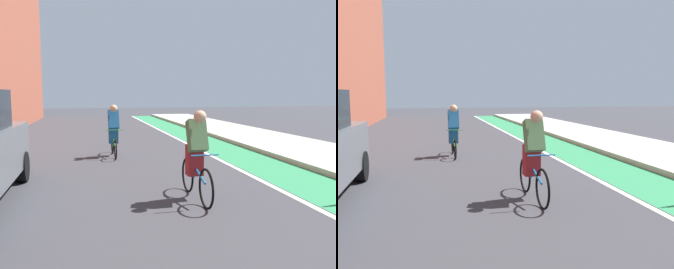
% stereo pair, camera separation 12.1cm
% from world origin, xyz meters
% --- Properties ---
extents(ground_plane, '(77.28, 77.28, 0.00)m').
position_xyz_m(ground_plane, '(0.00, 13.56, 0.00)').
color(ground_plane, '#38383D').
extents(bike_lane_paint, '(1.60, 35.13, 0.00)m').
position_xyz_m(bike_lane_paint, '(3.55, 15.56, 0.00)').
color(bike_lane_paint, '#2D8451').
rests_on(bike_lane_paint, ground).
extents(lane_divider_stripe, '(0.12, 35.13, 0.00)m').
position_xyz_m(lane_divider_stripe, '(2.65, 15.56, 0.00)').
color(lane_divider_stripe, white).
rests_on(lane_divider_stripe, ground).
extents(sidewalk_right, '(3.27, 35.13, 0.14)m').
position_xyz_m(sidewalk_right, '(5.99, 15.56, 0.07)').
color(sidewalk_right, '#A8A59E').
rests_on(sidewalk_right, ground).
extents(cyclist_mid, '(0.48, 1.73, 1.62)m').
position_xyz_m(cyclist_mid, '(0.83, 8.70, 0.85)').
color(cyclist_mid, black).
rests_on(cyclist_mid, ground).
extents(cyclist_trailing, '(0.48, 1.66, 1.59)m').
position_xyz_m(cyclist_trailing, '(-0.30, 13.48, 0.80)').
color(cyclist_trailing, black).
rests_on(cyclist_trailing, ground).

